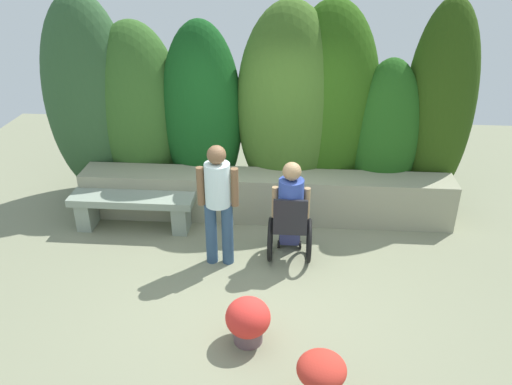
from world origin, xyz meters
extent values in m
plane|color=gray|center=(0.00, 0.00, 0.00)|extent=(11.48, 11.48, 0.00)
cube|color=gray|center=(0.00, 1.47, 0.33)|extent=(5.19, 0.52, 0.67)
ellipsoid|color=#2F542D|center=(-2.62, 2.12, 1.50)|extent=(1.33, 0.93, 3.00)
ellipsoid|color=#335D23|center=(-1.93, 2.15, 1.31)|extent=(1.37, 0.96, 2.62)
ellipsoid|color=#134918|center=(-0.95, 2.03, 1.33)|extent=(1.15, 0.81, 2.66)
ellipsoid|color=#3E6321|center=(0.28, 2.05, 1.46)|extent=(1.47, 1.03, 2.92)
ellipsoid|color=#295412|center=(0.87, 2.13, 1.47)|extent=(1.37, 0.96, 2.93)
ellipsoid|color=#1F5217|center=(1.66, 1.95, 1.10)|extent=(0.94, 0.66, 2.21)
ellipsoid|color=#284510|center=(2.37, 2.07, 1.49)|extent=(0.98, 0.69, 2.98)
cube|color=gray|center=(-2.44, 1.02, 0.20)|extent=(0.20, 0.36, 0.40)
cube|color=gray|center=(-1.12, 1.02, 0.20)|extent=(0.20, 0.36, 0.40)
cube|color=gray|center=(-1.78, 1.02, 0.45)|extent=(1.68, 0.42, 0.10)
cube|color=black|center=(0.37, 0.42, 0.50)|extent=(0.40, 0.40, 0.06)
cube|color=black|center=(0.37, 0.24, 0.73)|extent=(0.40, 0.04, 0.40)
cube|color=black|center=(0.37, 0.74, 0.10)|extent=(0.28, 0.12, 0.03)
torus|color=black|center=(0.13, 0.42, 0.28)|extent=(0.05, 0.56, 0.56)
torus|color=black|center=(0.61, 0.42, 0.28)|extent=(0.05, 0.56, 0.56)
cylinder|color=black|center=(0.23, 0.67, 0.05)|extent=(0.03, 0.10, 0.10)
cylinder|color=black|center=(0.51, 0.67, 0.05)|extent=(0.03, 0.10, 0.10)
cube|color=#3D4179|center=(0.37, 0.52, 0.61)|extent=(0.30, 0.40, 0.16)
cube|color=#3D4179|center=(0.37, 0.72, 0.27)|extent=(0.26, 0.14, 0.43)
cylinder|color=#31479C|center=(0.37, 0.40, 0.86)|extent=(0.30, 0.30, 0.50)
cylinder|color=#A48057|center=(0.18, 0.46, 0.78)|extent=(0.08, 0.08, 0.40)
cylinder|color=#A48057|center=(0.56, 0.46, 0.78)|extent=(0.08, 0.08, 0.40)
sphere|color=#A48057|center=(0.37, 0.40, 1.22)|extent=(0.22, 0.22, 0.22)
cylinder|color=#2F4A69|center=(-0.59, 0.30, 0.40)|extent=(0.14, 0.14, 0.81)
cylinder|color=#2F4A69|center=(-0.39, 0.30, 0.40)|extent=(0.14, 0.14, 0.81)
cylinder|color=silver|center=(-0.49, 0.30, 1.07)|extent=(0.30, 0.30, 0.53)
cylinder|color=brown|center=(-0.69, 0.30, 1.04)|extent=(0.09, 0.09, 0.47)
cylinder|color=brown|center=(-0.29, 0.30, 1.04)|extent=(0.09, 0.09, 0.47)
sphere|color=brown|center=(-0.49, 0.30, 1.44)|extent=(0.22, 0.22, 0.22)
cylinder|color=#654B52|center=(-0.02, -1.06, 0.09)|extent=(0.29, 0.29, 0.19)
ellipsoid|color=#225D27|center=(-0.02, -1.06, 0.24)|extent=(0.32, 0.32, 0.14)
ellipsoid|color=red|center=(-0.02, -1.06, 0.30)|extent=(0.45, 0.45, 0.39)
ellipsoid|color=#36661B|center=(0.68, -1.76, 0.34)|extent=(0.28, 0.28, 0.09)
ellipsoid|color=red|center=(0.68, -1.76, 0.38)|extent=(0.43, 0.43, 0.26)
camera|label=1|loc=(0.37, -5.01, 3.70)|focal=36.27mm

